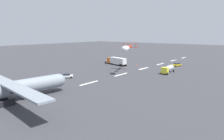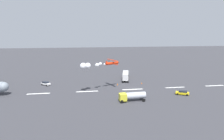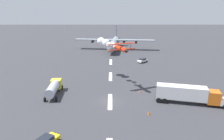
{
  "view_description": "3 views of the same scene",
  "coord_description": "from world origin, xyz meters",
  "px_view_note": "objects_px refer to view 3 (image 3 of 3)",
  "views": [
    {
      "loc": [
        79.82,
        45.0,
        15.7
      ],
      "look_at": [
        22.89,
        0.0,
        2.57
      ],
      "focal_mm": 32.83,
      "sensor_mm": 36.0,
      "label": 1
    },
    {
      "loc": [
        19.26,
        71.25,
        21.58
      ],
      "look_at": [
        7.64,
        -2.58,
        7.34
      ],
      "focal_mm": 31.74,
      "sensor_mm": 36.0,
      "label": 2
    },
    {
      "loc": [
        -41.82,
        -0.33,
        19.15
      ],
      "look_at": [
        11.96,
        -0.43,
        3.51
      ],
      "focal_mm": 34.24,
      "sensor_mm": 36.0,
      "label": 3
    }
  ],
  "objects_px": {
    "cargo_transport_plane": "(114,43)",
    "followme_car_yellow": "(142,60)",
    "fuel_tanker_truck": "(54,88)",
    "semi_truck_orange": "(188,94)",
    "traffic_cone_near": "(149,113)",
    "stunt_biplane_red": "(108,44)",
    "traffic_cone_far": "(140,91)"
  },
  "relations": [
    {
      "from": "traffic_cone_near",
      "to": "traffic_cone_far",
      "type": "distance_m",
      "value": 10.6
    },
    {
      "from": "stunt_biplane_red",
      "to": "semi_truck_orange",
      "type": "relative_size",
      "value": 1.08
    },
    {
      "from": "stunt_biplane_red",
      "to": "traffic_cone_far",
      "type": "bearing_deg",
      "value": -143.51
    },
    {
      "from": "semi_truck_orange",
      "to": "fuel_tanker_truck",
      "type": "relative_size",
      "value": 1.66
    },
    {
      "from": "semi_truck_orange",
      "to": "traffic_cone_near",
      "type": "xyz_separation_m",
      "value": [
        -4.98,
        8.92,
        -1.74
      ]
    },
    {
      "from": "cargo_transport_plane",
      "to": "traffic_cone_far",
      "type": "xyz_separation_m",
      "value": [
        -53.76,
        -5.42,
        -2.84
      ]
    },
    {
      "from": "cargo_transport_plane",
      "to": "followme_car_yellow",
      "type": "relative_size",
      "value": 9.0
    },
    {
      "from": "stunt_biplane_red",
      "to": "traffic_cone_near",
      "type": "relative_size",
      "value": 20.52
    },
    {
      "from": "followme_car_yellow",
      "to": "traffic_cone_near",
      "type": "xyz_separation_m",
      "value": [
        -39.92,
        4.32,
        -0.44
      ]
    },
    {
      "from": "stunt_biplane_red",
      "to": "semi_truck_orange",
      "type": "xyz_separation_m",
      "value": [
        -15.86,
        -16.89,
        -7.85
      ]
    },
    {
      "from": "cargo_transport_plane",
      "to": "fuel_tanker_truck",
      "type": "bearing_deg",
      "value": 165.33
    },
    {
      "from": "followme_car_yellow",
      "to": "traffic_cone_near",
      "type": "relative_size",
      "value": 5.6
    },
    {
      "from": "stunt_biplane_red",
      "to": "fuel_tanker_truck",
      "type": "bearing_deg",
      "value": 132.77
    },
    {
      "from": "cargo_transport_plane",
      "to": "stunt_biplane_red",
      "type": "distance_m",
      "value": 44.09
    },
    {
      "from": "cargo_transport_plane",
      "to": "stunt_biplane_red",
      "type": "xyz_separation_m",
      "value": [
        -43.52,
        2.15,
        6.76
      ]
    },
    {
      "from": "stunt_biplane_red",
      "to": "traffic_cone_near",
      "type": "height_order",
      "value": "stunt_biplane_red"
    },
    {
      "from": "cargo_transport_plane",
      "to": "traffic_cone_far",
      "type": "bearing_deg",
      "value": -174.24
    },
    {
      "from": "traffic_cone_far",
      "to": "cargo_transport_plane",
      "type": "bearing_deg",
      "value": 5.76
    },
    {
      "from": "semi_truck_orange",
      "to": "traffic_cone_far",
      "type": "relative_size",
      "value": 18.99
    },
    {
      "from": "cargo_transport_plane",
      "to": "followme_car_yellow",
      "type": "height_order",
      "value": "cargo_transport_plane"
    },
    {
      "from": "semi_truck_orange",
      "to": "fuel_tanker_truck",
      "type": "bearing_deg",
      "value": 81.07
    },
    {
      "from": "cargo_transport_plane",
      "to": "fuel_tanker_truck",
      "type": "distance_m",
      "value": 56.67
    },
    {
      "from": "followme_car_yellow",
      "to": "fuel_tanker_truck",
      "type": "bearing_deg",
      "value": 141.11
    },
    {
      "from": "traffic_cone_far",
      "to": "traffic_cone_near",
      "type": "bearing_deg",
      "value": -177.85
    },
    {
      "from": "semi_truck_orange",
      "to": "traffic_cone_near",
      "type": "distance_m",
      "value": 10.36
    },
    {
      "from": "followme_car_yellow",
      "to": "traffic_cone_far",
      "type": "distance_m",
      "value": 29.7
    },
    {
      "from": "cargo_transport_plane",
      "to": "followme_car_yellow",
      "type": "xyz_separation_m",
      "value": [
        -24.44,
        -10.14,
        -2.4
      ]
    },
    {
      "from": "cargo_transport_plane",
      "to": "traffic_cone_far",
      "type": "relative_size",
      "value": 50.36
    },
    {
      "from": "stunt_biplane_red",
      "to": "semi_truck_orange",
      "type": "height_order",
      "value": "stunt_biplane_red"
    },
    {
      "from": "cargo_transport_plane",
      "to": "semi_truck_orange",
      "type": "bearing_deg",
      "value": -166.06
    },
    {
      "from": "fuel_tanker_truck",
      "to": "followme_car_yellow",
      "type": "height_order",
      "value": "fuel_tanker_truck"
    },
    {
      "from": "stunt_biplane_red",
      "to": "cargo_transport_plane",
      "type": "bearing_deg",
      "value": -2.83
    }
  ]
}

